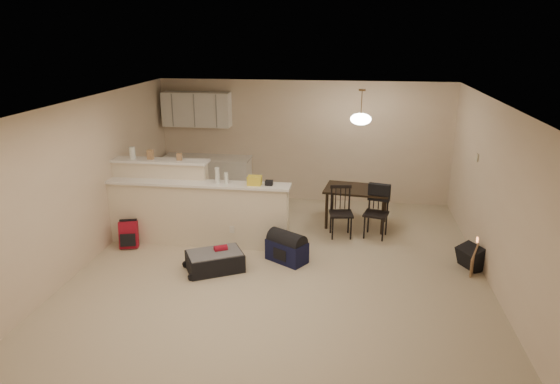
% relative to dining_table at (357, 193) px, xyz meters
% --- Properties ---
extents(room, '(7.00, 7.02, 2.50)m').
position_rel_dining_table_xyz_m(room, '(-1.12, -2.12, 0.62)').
color(room, '#C4B496').
rests_on(room, ground).
extents(breakfast_bar, '(3.08, 0.58, 1.39)m').
position_rel_dining_table_xyz_m(breakfast_bar, '(-2.87, -1.14, -0.02)').
color(breakfast_bar, beige).
rests_on(breakfast_bar, ground).
extents(upper_cabinets, '(1.40, 0.34, 0.70)m').
position_rel_dining_table_xyz_m(upper_cabinets, '(-3.32, 1.20, 1.27)').
color(upper_cabinets, white).
rests_on(upper_cabinets, room).
extents(kitchen_counter, '(1.80, 0.60, 0.90)m').
position_rel_dining_table_xyz_m(kitchen_counter, '(-3.12, 1.07, -0.18)').
color(kitchen_counter, white).
rests_on(kitchen_counter, ground).
extents(thermostat, '(0.02, 0.12, 0.12)m').
position_rel_dining_table_xyz_m(thermostat, '(1.87, -0.57, 0.87)').
color(thermostat, beige).
rests_on(thermostat, room).
extents(jar, '(0.10, 0.10, 0.20)m').
position_rel_dining_table_xyz_m(jar, '(-3.78, -1.00, 0.86)').
color(jar, silver).
rests_on(jar, breakfast_bar).
extents(cereal_box, '(0.10, 0.07, 0.16)m').
position_rel_dining_table_xyz_m(cereal_box, '(-3.47, -1.00, 0.84)').
color(cereal_box, '#A17A53').
rests_on(cereal_box, breakfast_bar).
extents(small_box, '(0.08, 0.06, 0.12)m').
position_rel_dining_table_xyz_m(small_box, '(-2.96, -1.00, 0.82)').
color(small_box, '#A17A53').
rests_on(small_box, breakfast_bar).
extents(bottle_a, '(0.07, 0.07, 0.26)m').
position_rel_dining_table_xyz_m(bottle_a, '(-2.27, -1.22, 0.59)').
color(bottle_a, silver).
rests_on(bottle_a, breakfast_bar).
extents(bottle_b, '(0.06, 0.06, 0.18)m').
position_rel_dining_table_xyz_m(bottle_b, '(-2.12, -1.22, 0.55)').
color(bottle_b, silver).
rests_on(bottle_b, breakfast_bar).
extents(bag_lump, '(0.22, 0.18, 0.14)m').
position_rel_dining_table_xyz_m(bag_lump, '(-1.66, -1.22, 0.53)').
color(bag_lump, '#A17A53').
rests_on(bag_lump, breakfast_bar).
extents(pouch, '(0.12, 0.10, 0.08)m').
position_rel_dining_table_xyz_m(pouch, '(-1.42, -1.22, 0.50)').
color(pouch, '#A17A53').
rests_on(pouch, breakfast_bar).
extents(dining_table, '(1.24, 0.90, 0.72)m').
position_rel_dining_table_xyz_m(dining_table, '(0.00, 0.00, 0.00)').
color(dining_table, black).
rests_on(dining_table, ground).
extents(pendant_lamp, '(0.36, 0.36, 0.62)m').
position_rel_dining_table_xyz_m(pendant_lamp, '(0.00, 0.00, 1.36)').
color(pendant_lamp, brown).
rests_on(pendant_lamp, room).
extents(dining_chair_near, '(0.44, 0.43, 0.89)m').
position_rel_dining_table_xyz_m(dining_chair_near, '(-0.27, -0.56, -0.19)').
color(dining_chair_near, black).
rests_on(dining_chair_near, ground).
extents(dining_chair_far, '(0.48, 0.46, 0.90)m').
position_rel_dining_table_xyz_m(dining_chair_far, '(0.33, -0.50, -0.18)').
color(dining_chair_far, black).
rests_on(dining_chair_far, ground).
extents(suitcase, '(0.96, 0.85, 0.27)m').
position_rel_dining_table_xyz_m(suitcase, '(-2.11, -2.12, -0.49)').
color(suitcase, black).
rests_on(suitcase, ground).
extents(red_backpack, '(0.33, 0.26, 0.44)m').
position_rel_dining_table_xyz_m(red_backpack, '(-3.74, -1.51, -0.41)').
color(red_backpack, maroon).
rests_on(red_backpack, ground).
extents(navy_duffel, '(0.71, 0.62, 0.34)m').
position_rel_dining_table_xyz_m(navy_duffel, '(-1.07, -1.67, -0.46)').
color(navy_duffel, '#101333').
rests_on(navy_duffel, ground).
extents(black_daypack, '(0.42, 0.46, 0.34)m').
position_rel_dining_table_xyz_m(black_daypack, '(1.73, -1.51, -0.46)').
color(black_daypack, black).
rests_on(black_daypack, ground).
extents(cardboard_sheet, '(0.20, 0.44, 0.36)m').
position_rel_dining_table_xyz_m(cardboard_sheet, '(1.73, -1.67, -0.45)').
color(cardboard_sheet, '#A17A53').
rests_on(cardboard_sheet, ground).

